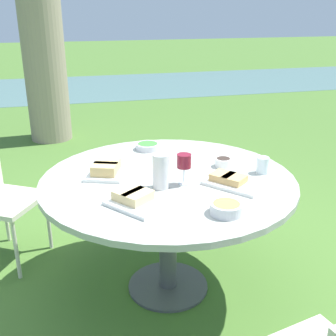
# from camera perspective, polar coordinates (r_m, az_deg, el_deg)

# --- Properties ---
(ground_plane) EXTENTS (40.00, 40.00, 0.00)m
(ground_plane) POSITION_cam_1_polar(r_m,az_deg,el_deg) (2.84, 0.00, -15.75)
(ground_plane) COLOR #446B2B
(river_strip) EXTENTS (40.00, 3.19, 0.01)m
(river_strip) POSITION_cam_1_polar(r_m,az_deg,el_deg) (9.61, -11.00, 10.66)
(river_strip) COLOR #4C706B
(river_strip) RESTS_ON ground_plane
(dining_table) EXTENTS (1.49, 1.49, 0.77)m
(dining_table) POSITION_cam_1_polar(r_m,az_deg,el_deg) (2.49, 0.00, -3.25)
(dining_table) COLOR #4C4C51
(dining_table) RESTS_ON ground_plane
(water_pitcher) EXTENTS (0.10, 0.09, 0.19)m
(water_pitcher) POSITION_cam_1_polar(r_m,az_deg,el_deg) (2.29, -0.97, -0.42)
(water_pitcher) COLOR silver
(water_pitcher) RESTS_ON dining_table
(wine_glass) EXTENTS (0.08, 0.08, 0.18)m
(wine_glass) POSITION_cam_1_polar(r_m,az_deg,el_deg) (2.32, 2.19, 0.81)
(wine_glass) COLOR silver
(wine_glass) RESTS_ON dining_table
(platter_bread_main) EXTENTS (0.36, 0.37, 0.07)m
(platter_bread_main) POSITION_cam_1_polar(r_m,az_deg,el_deg) (2.13, -4.44, -4.20)
(platter_bread_main) COLOR white
(platter_bread_main) RESTS_ON dining_table
(platter_charcuterie) EXTENTS (0.31, 0.37, 0.08)m
(platter_charcuterie) POSITION_cam_1_polar(r_m,az_deg,el_deg) (2.52, -8.29, -0.15)
(platter_charcuterie) COLOR white
(platter_charcuterie) RESTS_ON dining_table
(platter_sandwich_side) EXTENTS (0.35, 0.37, 0.06)m
(platter_sandwich_side) POSITION_cam_1_polar(r_m,az_deg,el_deg) (2.37, 8.56, -1.79)
(platter_sandwich_side) COLOR white
(platter_sandwich_side) RESTS_ON dining_table
(bowl_fries) EXTENTS (0.16, 0.16, 0.06)m
(bowl_fries) POSITION_cam_1_polar(r_m,az_deg,el_deg) (2.05, 7.91, -5.37)
(bowl_fries) COLOR silver
(bowl_fries) RESTS_ON dining_table
(bowl_salad) EXTENTS (0.17, 0.17, 0.04)m
(bowl_salad) POSITION_cam_1_polar(r_m,az_deg,el_deg) (2.93, -2.76, 2.99)
(bowl_salad) COLOR silver
(bowl_salad) RESTS_ON dining_table
(bowl_olives) EXTENTS (0.10, 0.10, 0.05)m
(bowl_olives) POSITION_cam_1_polar(r_m,az_deg,el_deg) (2.64, 7.50, 0.83)
(bowl_olives) COLOR white
(bowl_olives) RESTS_ON dining_table
(cup_water_near) EXTENTS (0.07, 0.07, 0.10)m
(cup_water_near) POSITION_cam_1_polar(r_m,az_deg,el_deg) (2.57, 12.68, 0.39)
(cup_water_near) COLOR silver
(cup_water_near) RESTS_ON dining_table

